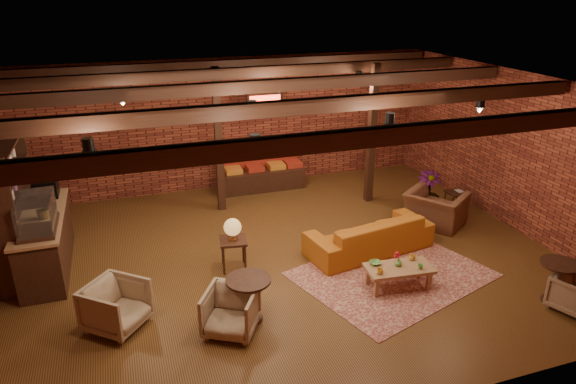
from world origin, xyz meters
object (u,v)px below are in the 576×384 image
object	(u,v)px
armchair_right	(436,203)
plant_tall	(432,151)
round_table_left	(249,292)
armchair_b	(231,309)
round_table_right	(558,276)
side_table_book	(456,193)
coffee_table	(398,269)
sofa	(369,234)
armchair_a	(116,304)
armchair_far	(575,292)
side_table_lamp	(233,231)

from	to	relation	value
armchair_right	plant_tall	world-z (taller)	plant_tall
round_table_left	plant_tall	xyz separation A→B (m)	(4.81, 2.64, 0.94)
armchair_b	round_table_right	world-z (taller)	armchair_b
armchair_b	armchair_right	size ratio (longest dim) A/B	0.66
side_table_book	round_table_right	distance (m)	3.68
coffee_table	round_table_right	xyz separation A→B (m)	(2.17, -1.19, 0.13)
sofa	coffee_table	bearing A→B (deg)	75.50
armchair_a	armchair_right	bearing A→B (deg)	-36.29
armchair_b	coffee_table	bearing A→B (deg)	35.56
armchair_far	armchair_b	bearing A→B (deg)	145.79
armchair_far	side_table_book	bearing A→B (deg)	60.09
round_table_right	armchair_far	distance (m)	0.33
sofa	plant_tall	distance (m)	2.67
armchair_a	round_table_right	size ratio (longest dim) A/B	1.14
armchair_a	armchair_far	distance (m)	7.03
coffee_table	armchair_far	size ratio (longest dim) A/B	1.80
armchair_right	round_table_left	bearing A→B (deg)	79.23
armchair_far	coffee_table	bearing A→B (deg)	125.93
round_table_left	armchair_a	size ratio (longest dim) A/B	0.88
sofa	round_table_right	world-z (taller)	sofa
armchair_far	plant_tall	size ratio (longest dim) A/B	0.23
coffee_table	armchair_b	xyz separation A→B (m)	(-2.93, -0.28, 0.03)
round_table_left	armchair_far	bearing A→B (deg)	-15.81
coffee_table	side_table_book	distance (m)	3.75
sofa	armchair_b	world-z (taller)	armchair_b
round_table_right	plant_tall	xyz separation A→B (m)	(0.04, 3.75, 0.95)
sofa	armchair_a	distance (m)	4.72
side_table_lamp	armchair_b	world-z (taller)	side_table_lamp
side_table_lamp	plant_tall	size ratio (longest dim) A/B	0.35
sofa	side_table_lamp	distance (m)	2.63
side_table_book	coffee_table	bearing A→B (deg)	-139.80
armchair_b	side_table_lamp	bearing A→B (deg)	105.73
armchair_far	round_table_left	bearing A→B (deg)	142.80
side_table_lamp	round_table_left	bearing A→B (deg)	-94.55
armchair_a	armchair_far	size ratio (longest dim) A/B	1.24
round_table_left	side_table_book	xyz separation A→B (m)	(5.47, 2.50, -0.07)
armchair_right	side_table_lamp	bearing A→B (deg)	61.16
round_table_left	armchair_far	size ratio (longest dim) A/B	1.09
round_table_left	round_table_right	distance (m)	4.90
round_table_right	coffee_table	bearing A→B (deg)	151.17
armchair_a	side_table_book	xyz separation A→B (m)	(7.37, 2.06, 0.01)
sofa	side_table_book	size ratio (longest dim) A/B	5.27
armchair_b	round_table_right	size ratio (longest dim) A/B	1.06
armchair_b	armchair_far	distance (m)	5.34
round_table_right	armchair_far	xyz separation A→B (m)	(0.11, -0.27, -0.15)
round_table_left	armchair_right	world-z (taller)	armchair_right
coffee_table	side_table_book	bearing A→B (deg)	40.20
sofa	armchair_b	bearing A→B (deg)	18.01
side_table_book	plant_tall	xyz separation A→B (m)	(-0.65, 0.14, 1.01)
round_table_right	armchair_right	bearing A→B (deg)	93.53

